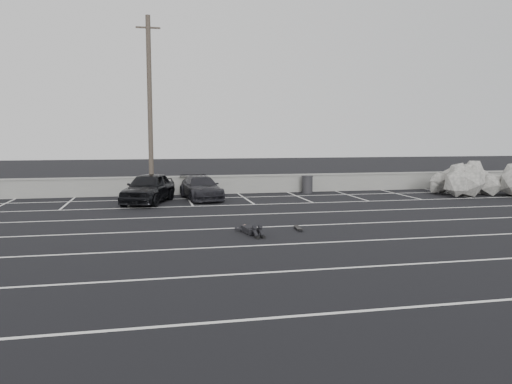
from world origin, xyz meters
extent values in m
plane|color=black|center=(0.00, 0.00, 0.00)|extent=(120.00, 120.00, 0.00)
cube|color=gray|center=(0.00, 14.00, 0.50)|extent=(50.00, 0.35, 1.00)
cube|color=gray|center=(0.00, 14.00, 1.02)|extent=(50.00, 0.45, 0.08)
cube|color=silver|center=(0.00, -6.00, 0.00)|extent=(36.00, 0.10, 0.01)
cube|color=silver|center=(0.00, -3.00, 0.00)|extent=(36.00, 0.10, 0.01)
cube|color=silver|center=(0.00, 0.00, 0.00)|extent=(36.00, 0.10, 0.01)
cube|color=silver|center=(0.00, 3.00, 0.00)|extent=(36.00, 0.10, 0.01)
cube|color=silver|center=(0.00, 6.00, 0.00)|extent=(36.00, 0.10, 0.01)
cube|color=silver|center=(0.00, 9.00, 0.00)|extent=(36.00, 0.10, 0.01)
cube|color=silver|center=(0.00, 12.00, 0.00)|extent=(36.00, 0.10, 0.01)
cube|color=silver|center=(-11.00, 11.50, 0.00)|extent=(0.10, 5.00, 0.01)
cube|color=silver|center=(-8.00, 11.50, 0.00)|extent=(0.10, 5.00, 0.01)
cube|color=silver|center=(-5.00, 11.50, 0.00)|extent=(0.10, 5.00, 0.01)
cube|color=silver|center=(-2.00, 11.50, 0.00)|extent=(0.10, 5.00, 0.01)
cube|color=silver|center=(1.00, 11.50, 0.00)|extent=(0.10, 5.00, 0.01)
cube|color=silver|center=(4.00, 11.50, 0.00)|extent=(0.10, 5.00, 0.01)
cube|color=silver|center=(7.00, 11.50, 0.00)|extent=(0.10, 5.00, 0.01)
cube|color=silver|center=(10.00, 11.50, 0.00)|extent=(0.10, 5.00, 0.01)
cube|color=silver|center=(13.00, 11.50, 0.00)|extent=(0.10, 5.00, 0.01)
imported|color=black|center=(-4.06, 10.69, 0.75)|extent=(3.08, 4.76, 1.51)
imported|color=black|center=(-1.35, 11.62, 0.61)|extent=(2.24, 4.40, 1.22)
cylinder|color=#4C4238|center=(-3.89, 13.20, 4.83)|extent=(0.26, 0.26, 9.67)
cube|color=#4C4238|center=(-3.89, 13.20, 9.02)|extent=(1.29, 0.09, 0.09)
cylinder|color=#29292B|center=(5.03, 13.21, 0.49)|extent=(0.76, 0.76, 0.98)
cylinder|color=#29292B|center=(5.03, 13.21, 1.00)|extent=(0.84, 0.84, 0.05)
cube|color=black|center=(1.15, 2.21, 0.07)|extent=(0.23, 0.69, 0.02)
cube|color=#29292B|center=(1.17, 2.44, 0.04)|extent=(0.14, 0.06, 0.03)
cube|color=#29292B|center=(1.13, 1.99, 0.04)|extent=(0.14, 0.06, 0.03)
cylinder|color=black|center=(1.09, 2.45, 0.02)|extent=(0.03, 0.05, 0.05)
cylinder|color=black|center=(1.25, 2.43, 0.02)|extent=(0.03, 0.05, 0.05)
cylinder|color=black|center=(1.05, 1.99, 0.02)|extent=(0.03, 0.05, 0.05)
cylinder|color=black|center=(1.21, 1.98, 0.02)|extent=(0.03, 0.05, 0.05)
camera|label=1|loc=(-3.96, -14.54, 3.31)|focal=35.00mm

